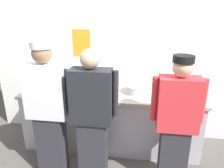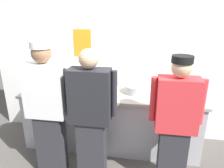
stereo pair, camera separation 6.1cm
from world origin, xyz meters
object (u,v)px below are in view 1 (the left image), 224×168
(plate_stack_front, at_px, (166,95))
(sheet_tray, at_px, (63,89))
(squeeze_bottle_primary, at_px, (174,88))
(squeeze_bottle_secondary, at_px, (86,85))
(chef_center, at_px, (92,116))
(chef_near_left, at_px, (48,108))
(chef_far_right, at_px, (176,121))
(deli_cup, at_px, (91,85))
(chefs_knife, at_px, (108,93))
(ramekin_red_sauce, at_px, (81,93))
(ramekin_yellow_sauce, at_px, (95,93))
(mixing_bowl_steel, at_px, (136,89))

(plate_stack_front, xyz_separation_m, sheet_tray, (-1.52, 0.10, -0.04))
(squeeze_bottle_primary, relative_size, squeeze_bottle_secondary, 0.99)
(chef_center, bearing_deg, chef_near_left, 177.05)
(chef_far_right, distance_m, sheet_tray, 1.72)
(deli_cup, bearing_deg, chefs_knife, -31.00)
(plate_stack_front, height_order, squeeze_bottle_primary, squeeze_bottle_primary)
(ramekin_red_sauce, xyz_separation_m, chefs_knife, (0.38, 0.10, -0.02))
(chef_center, height_order, chefs_knife, chef_center)
(ramekin_yellow_sauce, xyz_separation_m, chefs_knife, (0.19, 0.09, -0.02))
(chef_near_left, xyz_separation_m, deli_cup, (0.32, 0.85, 0.01))
(ramekin_yellow_sauce, height_order, deli_cup, deli_cup)
(chef_near_left, xyz_separation_m, squeeze_bottle_secondary, (0.28, 0.75, 0.06))
(plate_stack_front, xyz_separation_m, squeeze_bottle_secondary, (-1.17, 0.15, 0.04))
(squeeze_bottle_primary, bearing_deg, chef_near_left, -153.67)
(chef_center, distance_m, deli_cup, 0.91)
(squeeze_bottle_secondary, relative_size, deli_cup, 2.01)
(ramekin_red_sauce, distance_m, ramekin_yellow_sauce, 0.20)
(sheet_tray, relative_size, squeeze_bottle_primary, 2.29)
(chef_near_left, bearing_deg, plate_stack_front, 22.50)
(deli_cup, bearing_deg, chef_far_right, -35.41)
(ramekin_red_sauce, distance_m, chefs_knife, 0.39)
(ramekin_yellow_sauce, xyz_separation_m, deli_cup, (-0.12, 0.28, 0.02))
(chef_center, height_order, sheet_tray, chef_center)
(ramekin_red_sauce, height_order, deli_cup, deli_cup)
(sheet_tray, relative_size, ramekin_yellow_sauce, 4.67)
(chef_center, xyz_separation_m, deli_cup, (-0.22, 0.88, 0.06))
(ramekin_red_sauce, bearing_deg, chefs_knife, 14.37)
(mixing_bowl_steel, height_order, squeeze_bottle_secondary, squeeze_bottle_secondary)
(squeeze_bottle_secondary, distance_m, chefs_knife, 0.37)
(chef_near_left, distance_m, sheet_tray, 0.70)
(squeeze_bottle_primary, distance_m, deli_cup, 1.26)
(chefs_knife, bearing_deg, squeeze_bottle_primary, 7.11)
(ramekin_red_sauce, height_order, chefs_knife, ramekin_red_sauce)
(chef_far_right, bearing_deg, sheet_tray, 156.48)
(sheet_tray, bearing_deg, mixing_bowl_steel, 2.53)
(plate_stack_front, height_order, sheet_tray, plate_stack_front)
(squeeze_bottle_secondary, relative_size, ramekin_red_sauce, 2.19)
(mixing_bowl_steel, distance_m, ramekin_yellow_sauce, 0.61)
(chef_center, xyz_separation_m, mixing_bowl_steel, (0.49, 0.77, 0.07))
(mixing_bowl_steel, relative_size, squeeze_bottle_primary, 1.85)
(mixing_bowl_steel, height_order, sheet_tray, mixing_bowl_steel)
(squeeze_bottle_primary, height_order, squeeze_bottle_secondary, squeeze_bottle_secondary)
(plate_stack_front, distance_m, ramekin_red_sauce, 1.20)
(mixing_bowl_steel, height_order, squeeze_bottle_primary, squeeze_bottle_primary)
(deli_cup, bearing_deg, ramekin_yellow_sauce, -65.91)
(mixing_bowl_steel, bearing_deg, sheet_tray, -177.47)
(chef_center, distance_m, ramekin_red_sauce, 0.66)
(squeeze_bottle_primary, height_order, ramekin_red_sauce, squeeze_bottle_primary)
(chef_far_right, height_order, squeeze_bottle_secondary, chef_far_right)
(squeeze_bottle_secondary, bearing_deg, chef_far_right, -31.16)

